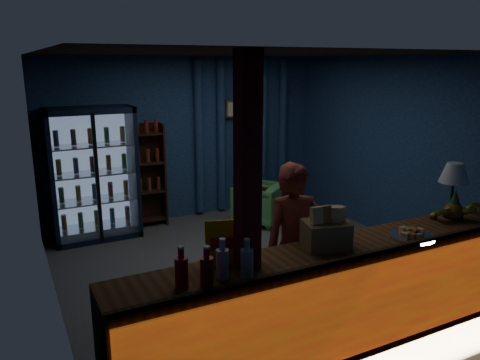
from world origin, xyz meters
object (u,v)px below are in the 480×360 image
object	(u,v)px
shopkeeper	(295,247)
pastry_tray	(412,235)
table_lamp	(454,175)
green_chair	(259,203)

from	to	relation	value
shopkeeper	pastry_tray	world-z (taller)	shopkeeper
pastry_tray	table_lamp	world-z (taller)	table_lamp
shopkeeper	pastry_tray	size ratio (longest dim) A/B	3.97
green_chair	pastry_tray	size ratio (longest dim) A/B	1.73
green_chair	table_lamp	world-z (taller)	table_lamp
green_chair	table_lamp	size ratio (longest dim) A/B	1.23
green_chair	pastry_tray	xyz separation A→B (m)	(-0.29, -3.36, 0.65)
green_chair	pastry_tray	bearing A→B (deg)	47.80
shopkeeper	green_chair	xyz separation A→B (m)	(1.18, 2.79, -0.49)
shopkeeper	pastry_tray	distance (m)	1.08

